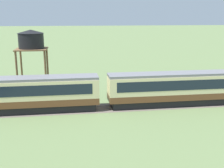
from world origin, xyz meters
TOP-DOWN VIEW (x-y plane):
  - passenger_train at (-16.14, -0.05)m, footprint 85.46×2.94m
  - railway_track at (-20.45, -0.05)m, footprint 152.63×3.60m
  - water_tower at (-25.67, 8.22)m, footprint 4.34×4.34m

SIDE VIEW (x-z plane):
  - railway_track at x=-20.45m, z-range -0.01..0.03m
  - passenger_train at x=-16.14m, z-range 0.23..4.44m
  - water_tower at x=-25.67m, z-range 2.98..12.28m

